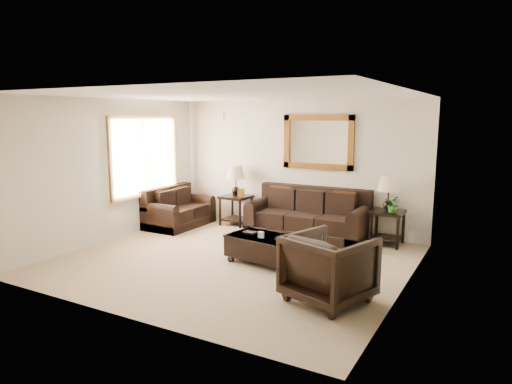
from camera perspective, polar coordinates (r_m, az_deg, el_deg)
The scene contains 11 objects.
room at distance 7.40m, azimuth -2.94°, elevation 1.54°, with size 5.51×5.01×2.71m.
window at distance 9.73m, azimuth -13.71°, elevation 4.37°, with size 0.07×1.96×1.66m.
mirror at distance 9.34m, azimuth 7.75°, elevation 6.20°, with size 1.50×0.06×1.10m.
air_vent at distance 10.45m, azimuth -4.63°, elevation 9.34°, with size 0.25×0.02×0.18m, color #999999.
sofa at distance 9.15m, azimuth 6.55°, elevation -3.35°, with size 2.35×1.01×0.96m.
loveseat at distance 10.09m, azimuth -9.79°, elevation -2.43°, with size 0.89×1.51×0.85m.
end_table_left at distance 9.96m, azimuth -2.53°, elevation 0.70°, with size 0.59×0.59×1.31m.
end_table_right at distance 8.72m, azimuth 16.18°, elevation -0.98°, with size 0.59×0.59×1.29m.
coffee_table at distance 7.48m, azimuth 1.32°, elevation -6.82°, with size 1.38×0.88×0.55m.
armchair at distance 5.98m, azimuth 9.12°, elevation -8.97°, with size 0.95×0.89×0.98m, color black.
potted_plant at distance 8.61m, azimuth 16.83°, elevation -1.67°, with size 0.29×0.32×0.25m, color #22521C.
Camera 1 is at (3.90, -6.21, 2.37)m, focal length 32.00 mm.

